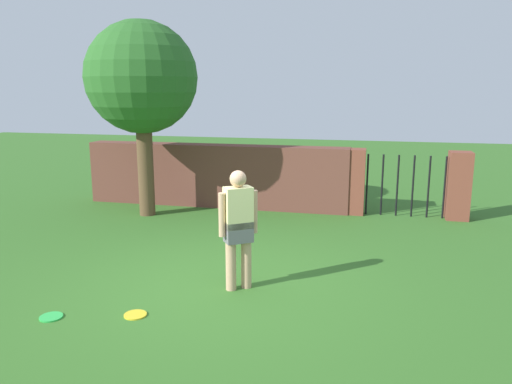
{
  "coord_description": "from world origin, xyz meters",
  "views": [
    {
      "loc": [
        1.96,
        -6.18,
        2.67
      ],
      "look_at": [
        0.14,
        1.56,
        1.0
      ],
      "focal_mm": 35.02,
      "sensor_mm": 36.0,
      "label": 1
    }
  ],
  "objects_px": {
    "frisbee_yellow": "(135,315)",
    "frisbee_green": "(51,317)",
    "tree": "(142,79)",
    "person": "(238,224)"
  },
  "relations": [
    {
      "from": "tree",
      "to": "frisbee_green",
      "type": "distance_m",
      "value": 5.66
    },
    {
      "from": "person",
      "to": "frisbee_green",
      "type": "distance_m",
      "value": 2.53
    },
    {
      "from": "tree",
      "to": "frisbee_yellow",
      "type": "xyz_separation_m",
      "value": [
        1.97,
        -4.51,
        -2.83
      ]
    },
    {
      "from": "person",
      "to": "frisbee_yellow",
      "type": "bearing_deg",
      "value": 12.51
    },
    {
      "from": "tree",
      "to": "person",
      "type": "relative_size",
      "value": 2.48
    },
    {
      "from": "tree",
      "to": "frisbee_green",
      "type": "relative_size",
      "value": 14.86
    },
    {
      "from": "frisbee_green",
      "to": "person",
      "type": "bearing_deg",
      "value": 35.25
    },
    {
      "from": "frisbee_yellow",
      "to": "tree",
      "type": "bearing_deg",
      "value": 113.54
    },
    {
      "from": "frisbee_yellow",
      "to": "frisbee_green",
      "type": "bearing_deg",
      "value": -163.5
    },
    {
      "from": "frisbee_green",
      "to": "frisbee_yellow",
      "type": "bearing_deg",
      "value": 16.5
    }
  ]
}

